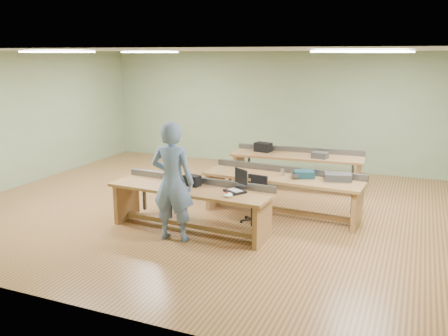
{
  "coord_description": "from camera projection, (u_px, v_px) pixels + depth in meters",
  "views": [
    {
      "loc": [
        3.3,
        -8.05,
        2.95
      ],
      "look_at": [
        0.2,
        -0.6,
        0.99
      ],
      "focal_mm": 38.0,
      "sensor_mm": 36.0,
      "label": 1
    }
  ],
  "objects": [
    {
      "name": "floor",
      "position": [
        226.0,
        210.0,
        9.15
      ],
      "size": [
        10.0,
        10.0,
        0.0
      ],
      "primitive_type": "plane",
      "color": "olive",
      "rests_on": "ground"
    },
    {
      "name": "ceiling",
      "position": [
        227.0,
        50.0,
        8.44
      ],
      "size": [
        10.0,
        10.0,
        0.0
      ],
      "primitive_type": "plane",
      "color": "silver",
      "rests_on": "wall_back"
    },
    {
      "name": "wall_back",
      "position": [
        284.0,
        110.0,
        12.38
      ],
      "size": [
        10.0,
        0.04,
        3.0
      ],
      "primitive_type": "cube",
      "color": "gray",
      "rests_on": "floor"
    },
    {
      "name": "wall_front",
      "position": [
        88.0,
        188.0,
        5.2
      ],
      "size": [
        10.0,
        0.04,
        3.0
      ],
      "primitive_type": "cube",
      "color": "gray",
      "rests_on": "floor"
    },
    {
      "name": "wall_left",
      "position": [
        21.0,
        119.0,
        10.66
      ],
      "size": [
        0.04,
        8.0,
        3.0
      ],
      "primitive_type": "cube",
      "color": "gray",
      "rests_on": "floor"
    },
    {
      "name": "fluor_panels",
      "position": [
        227.0,
        52.0,
        8.45
      ],
      "size": [
        6.2,
        3.5,
        0.03
      ],
      "color": "white",
      "rests_on": "ceiling"
    },
    {
      "name": "workbench_front",
      "position": [
        191.0,
        199.0,
        8.0
      ],
      "size": [
        2.87,
        0.92,
        0.86
      ],
      "rotation": [
        0.0,
        0.0,
        -0.06
      ],
      "color": "#996740",
      "rests_on": "floor"
    },
    {
      "name": "workbench_mid",
      "position": [
        283.0,
        186.0,
        8.74
      ],
      "size": [
        2.99,
        0.97,
        0.86
      ],
      "rotation": [
        0.0,
        0.0,
        -0.06
      ],
      "color": "#996740",
      "rests_on": "floor"
    },
    {
      "name": "workbench_back",
      "position": [
        297.0,
        163.0,
        10.56
      ],
      "size": [
        2.93,
        0.96,
        0.86
      ],
      "rotation": [
        0.0,
        0.0,
        0.07
      ],
      "color": "#996740",
      "rests_on": "floor"
    },
    {
      "name": "person",
      "position": [
        173.0,
        182.0,
        7.49
      ],
      "size": [
        0.74,
        0.51,
        1.93
      ],
      "primitive_type": "imported",
      "rotation": [
        0.0,
        0.0,
        3.21
      ],
      "color": "#697FAB",
      "rests_on": "floor"
    },
    {
      "name": "laptop_base",
      "position": [
        235.0,
        191.0,
        7.68
      ],
      "size": [
        0.4,
        0.38,
        0.03
      ],
      "primitive_type": "cube",
      "rotation": [
        0.0,
        0.0,
        -0.55
      ],
      "color": "black",
      "rests_on": "workbench_front"
    },
    {
      "name": "laptop_screen",
      "position": [
        241.0,
        176.0,
        7.7
      ],
      "size": [
        0.28,
        0.18,
        0.25
      ],
      "primitive_type": "cube",
      "rotation": [
        0.0,
        0.0,
        -0.55
      ],
      "color": "black",
      "rests_on": "laptop_base"
    },
    {
      "name": "keyboard",
      "position": [
        173.0,
        188.0,
        7.88
      ],
      "size": [
        0.45,
        0.15,
        0.03
      ],
      "primitive_type": "cube",
      "rotation": [
        0.0,
        0.0,
        -0.0
      ],
      "color": "silver",
      "rests_on": "workbench_front"
    },
    {
      "name": "trackball_mouse",
      "position": [
        228.0,
        195.0,
        7.42
      ],
      "size": [
        0.17,
        0.19,
        0.07
      ],
      "primitive_type": "ellipsoid",
      "rotation": [
        0.0,
        0.0,
        -0.21
      ],
      "color": "white",
      "rests_on": "workbench_front"
    },
    {
      "name": "camera_bag",
      "position": [
        192.0,
        181.0,
        8.04
      ],
      "size": [
        0.3,
        0.22,
        0.18
      ],
      "primitive_type": "cube",
      "rotation": [
        0.0,
        0.0,
        -0.18
      ],
      "color": "black",
      "rests_on": "workbench_front"
    },
    {
      "name": "task_chair",
      "position": [
        254.0,
        205.0,
        8.46
      ],
      "size": [
        0.51,
        0.51,
        0.83
      ],
      "rotation": [
        0.0,
        0.0,
        -0.14
      ],
      "color": "black",
      "rests_on": "floor"
    },
    {
      "name": "parts_bin_teal",
      "position": [
        304.0,
        174.0,
        8.6
      ],
      "size": [
        0.43,
        0.39,
        0.12
      ],
      "primitive_type": "cube",
      "rotation": [
        0.0,
        0.0,
        0.41
      ],
      "color": "#143642",
      "rests_on": "workbench_mid"
    },
    {
      "name": "parts_bin_grey",
      "position": [
        338.0,
        177.0,
        8.39
      ],
      "size": [
        0.52,
        0.4,
        0.12
      ],
      "primitive_type": "cube",
      "rotation": [
        0.0,
        0.0,
        0.26
      ],
      "color": "#353537",
      "rests_on": "workbench_mid"
    },
    {
      "name": "mug",
      "position": [
        295.0,
        176.0,
        8.48
      ],
      "size": [
        0.16,
        0.16,
        0.1
      ],
      "primitive_type": "imported",
      "rotation": [
        0.0,
        0.0,
        0.28
      ],
      "color": "#353537",
      "rests_on": "workbench_mid"
    },
    {
      "name": "drinks_can",
      "position": [
        283.0,
        172.0,
        8.71
      ],
      "size": [
        0.07,
        0.07,
        0.13
      ],
      "primitive_type": "cylinder",
      "rotation": [
        0.0,
        0.0,
        -0.04
      ],
      "color": "#B9B9BD",
      "rests_on": "workbench_mid"
    },
    {
      "name": "storage_box_back",
      "position": [
        263.0,
        147.0,
        10.84
      ],
      "size": [
        0.4,
        0.32,
        0.2
      ],
      "primitive_type": "cube",
      "rotation": [
        0.0,
        0.0,
        -0.2
      ],
      "color": "black",
      "rests_on": "workbench_back"
    },
    {
      "name": "tray_back",
      "position": [
        320.0,
        155.0,
        10.17
      ],
      "size": [
        0.36,
        0.28,
        0.13
      ],
      "primitive_type": "cube",
      "rotation": [
        0.0,
        0.0,
        -0.15
      ],
      "color": "#353537",
      "rests_on": "workbench_back"
    }
  ]
}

